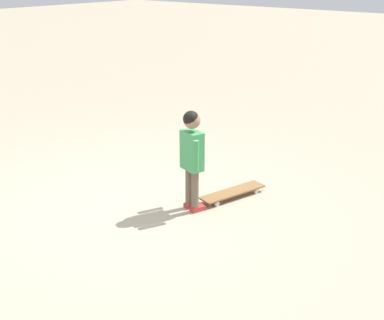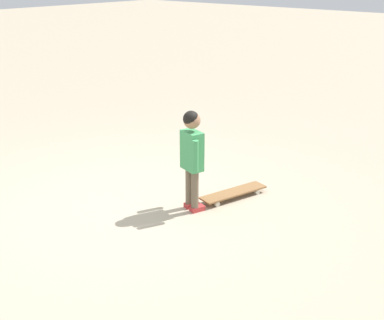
% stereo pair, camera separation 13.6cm
% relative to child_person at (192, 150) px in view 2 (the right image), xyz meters
% --- Properties ---
extents(ground_plane, '(50.00, 50.00, 0.00)m').
position_rel_child_person_xyz_m(ground_plane, '(0.55, 0.44, -0.66)').
color(ground_plane, tan).
extents(child_person, '(0.31, 0.30, 1.06)m').
position_rel_child_person_xyz_m(child_person, '(0.00, 0.00, 0.00)').
color(child_person, brown).
rests_on(child_person, ground).
extents(skateboard, '(0.38, 0.82, 0.07)m').
position_rel_child_person_xyz_m(skateboard, '(-0.15, -0.51, -0.60)').
color(skateboard, olive).
rests_on(skateboard, ground).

